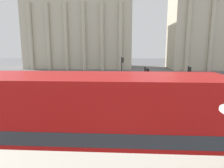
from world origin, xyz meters
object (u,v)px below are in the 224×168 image
plaza_building_left (81,32)px  traffic_light_far (122,66)px  pedestrian_grey (126,93)px  double_decker_bus (65,126)px  traffic_light_mid (188,77)px  traffic_light_near (145,86)px

plaza_building_left → traffic_light_far: bearing=-66.3°
traffic_light_far → pedestrian_grey: traffic_light_far is taller
pedestrian_grey → plaza_building_left: bearing=-167.8°
double_decker_bus → traffic_light_mid: bearing=59.0°
traffic_light_near → traffic_light_far: (-1.77, 14.37, 0.04)m
traffic_light_near → pedestrian_grey: 4.71m
traffic_light_near → pedestrian_grey: size_ratio=2.36×
traffic_light_near → traffic_light_far: traffic_light_far is taller
double_decker_bus → traffic_light_far: double_decker_bus is taller
double_decker_bus → plaza_building_left: 48.91m
traffic_light_near → plaza_building_left: bearing=108.0°
double_decker_bus → plaza_building_left: (-9.39, 47.48, 7.08)m
double_decker_bus → traffic_light_far: (1.90, 21.74, 0.20)m
double_decker_bus → traffic_light_near: 8.24m
double_decker_bus → pedestrian_grey: bearing=79.4°
plaza_building_left → pedestrian_grey: size_ratio=16.92×
traffic_light_far → pedestrian_grey: 10.27m
double_decker_bus → traffic_light_mid: size_ratio=3.37×
traffic_light_near → traffic_light_far: 14.48m
traffic_light_far → traffic_light_near: bearing=-83.0°
traffic_light_mid → traffic_light_near: bearing=-127.1°
plaza_building_left → traffic_light_far: plaza_building_left is taller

